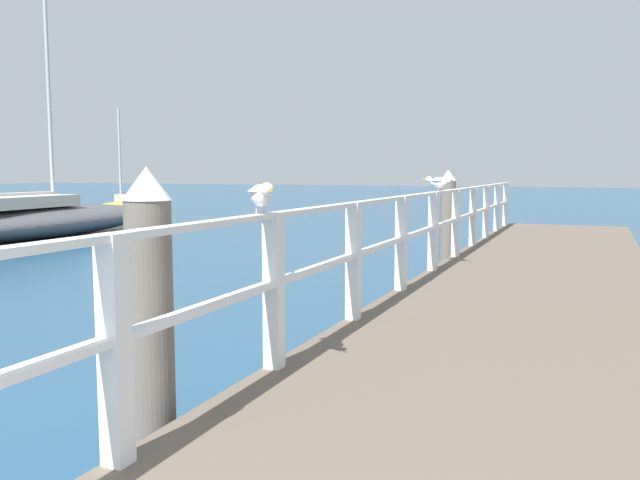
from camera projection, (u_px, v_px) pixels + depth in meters
pier_deck at (537, 291)px, 8.74m from camera, size 3.00×18.29×0.40m
pier_railing at (433, 222)px, 9.19m from camera, size 0.12×16.81×1.12m
dock_piling_near at (150, 317)px, 3.92m from camera, size 0.29×0.29×1.83m
dock_piling_far at (447, 219)px, 11.96m from camera, size 0.29×0.29×1.83m
seagull_foreground at (261, 194)px, 4.35m from camera, size 0.35×0.38×0.21m
seagull_background at (439, 182)px, 9.43m from camera, size 0.46×0.24×0.21m
boat_0 at (125, 205)px, 28.81m from camera, size 1.41×4.24×4.53m
boat_1 at (41, 220)px, 17.69m from camera, size 3.65×8.97×11.19m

